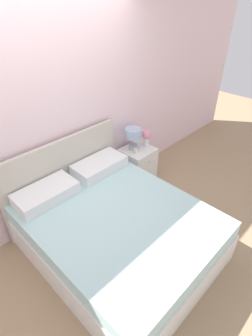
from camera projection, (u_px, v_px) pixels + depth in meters
The scene contains 7 objects.
ground_plane at pixel (69, 208), 3.61m from camera, with size 12.00×12.00×0.00m, color tan.
wall_back at pixel (51, 119), 2.91m from camera, with size 8.00×0.06×2.60m.
bed at pixel (114, 228), 2.90m from camera, with size 1.64×1.97×1.07m.
nightstand at pixel (138, 165), 3.98m from camera, with size 0.45×0.44×0.56m.
table_lamp at pixel (133, 135), 3.71m from camera, with size 0.24×0.24×0.32m.
flower_vase at pixel (147, 136), 3.82m from camera, with size 0.14×0.14×0.25m.
alarm_clock at pixel (135, 151), 3.73m from camera, with size 0.07×0.05×0.07m.
Camera 1 is at (-1.33, -2.42, 2.51)m, focal length 28.00 mm.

